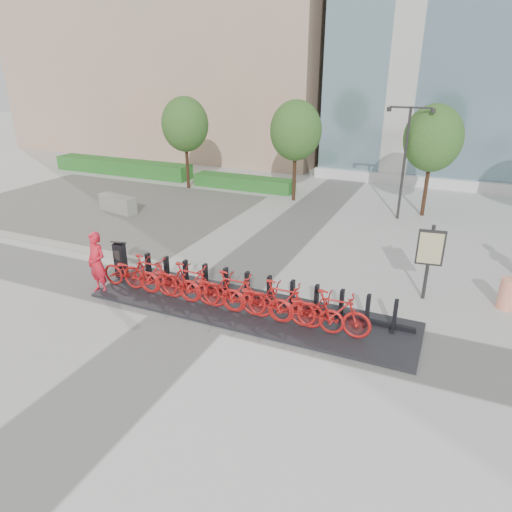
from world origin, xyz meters
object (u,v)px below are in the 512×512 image
at_px(kiosk, 120,259).
at_px(map_sign, 430,251).
at_px(bike_0, 131,272).
at_px(jersey_barrier, 118,204).
at_px(worker_red, 97,263).
at_px(construction_barrel, 507,294).

distance_m(kiosk, map_sign, 9.72).
bearing_deg(bike_0, jersey_barrier, 42.34).
bearing_deg(worker_red, construction_barrel, 30.16).
xyz_separation_m(bike_0, kiosk, (-0.85, 0.56, 0.08)).
height_order(bike_0, worker_red, worker_red).
bearing_deg(jersey_barrier, worker_red, -41.88).
height_order(bike_0, map_sign, map_sign).
relative_size(construction_barrel, map_sign, 0.40).
distance_m(bike_0, construction_barrel, 11.29).
relative_size(bike_0, worker_red, 1.05).
bearing_deg(bike_0, construction_barrel, -71.79).
xyz_separation_m(kiosk, map_sign, (9.32, 2.63, 0.86)).
height_order(construction_barrel, jersey_barrier, construction_barrel).
distance_m(kiosk, jersey_barrier, 7.90).
height_order(kiosk, construction_barrel, kiosk).
relative_size(construction_barrel, jersey_barrier, 0.44).
height_order(worker_red, jersey_barrier, worker_red).
bearing_deg(worker_red, bike_0, 40.29).
bearing_deg(map_sign, construction_barrel, 0.65).
xyz_separation_m(construction_barrel, map_sign, (-2.25, -0.34, 1.09)).
bearing_deg(kiosk, bike_0, -40.57).
height_order(bike_0, kiosk, kiosk).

